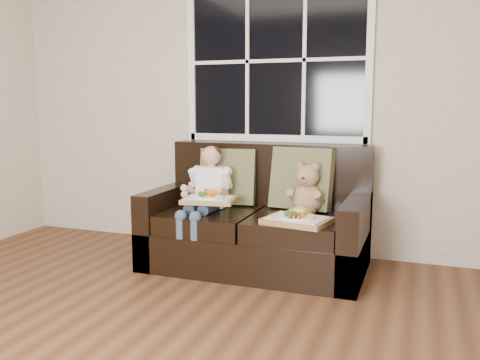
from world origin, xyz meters
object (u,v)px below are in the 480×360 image
at_px(loveseat, 258,227).
at_px(tray_right, 297,219).
at_px(child, 207,188).
at_px(teddy_bear, 307,192).
at_px(tray_left, 210,198).

height_order(loveseat, tray_right, loveseat).
bearing_deg(child, teddy_bear, 9.14).
xyz_separation_m(teddy_bear, tray_right, (0.01, -0.34, -0.13)).
distance_m(child, tray_left, 0.18).
xyz_separation_m(loveseat, tray_left, (-0.31, -0.27, 0.27)).
bearing_deg(teddy_bear, loveseat, -171.60).
xyz_separation_m(child, tray_left, (0.09, -0.16, -0.05)).
relative_size(child, teddy_bear, 1.87).
bearing_deg(tray_left, teddy_bear, 13.46).
relative_size(teddy_bear, tray_left, 0.96).
bearing_deg(teddy_bear, tray_left, -151.23).
bearing_deg(child, loveseat, 16.36).
distance_m(loveseat, teddy_bear, 0.50).
height_order(tray_left, tray_right, tray_left).
height_order(child, tray_left, child).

